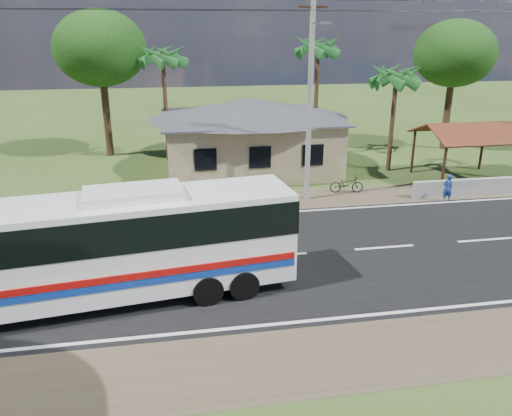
{
  "coord_description": "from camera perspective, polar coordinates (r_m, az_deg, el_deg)",
  "views": [
    {
      "loc": [
        -3.77,
        -17.3,
        8.41
      ],
      "look_at": [
        -0.61,
        1.0,
        1.68
      ],
      "focal_mm": 35.0,
      "sensor_mm": 36.0,
      "label": 1
    }
  ],
  "objects": [
    {
      "name": "concrete_barrier",
      "position": [
        28.92,
        23.76,
        2.22
      ],
      "size": [
        7.0,
        0.3,
        0.9
      ],
      "primitive_type": "cube",
      "color": "#9E9E99",
      "rests_on": "ground"
    },
    {
      "name": "person",
      "position": [
        27.13,
        21.04,
        2.13
      ],
      "size": [
        0.54,
        0.36,
        1.48
      ],
      "primitive_type": "imported",
      "rotation": [
        0.0,
        0.0,
        3.16
      ],
      "color": "navy",
      "rests_on": "ground"
    },
    {
      "name": "waiting_shed",
      "position": [
        31.29,
        23.05,
        7.89
      ],
      "size": [
        5.2,
        4.48,
        3.35
      ],
      "color": "#351E13",
      "rests_on": "ground"
    },
    {
      "name": "house",
      "position": [
        31.21,
        -0.85,
        9.27
      ],
      "size": [
        12.4,
        10.0,
        5.0
      ],
      "color": "#C9B086",
      "rests_on": "ground"
    },
    {
      "name": "tree_behind_house",
      "position": [
        35.57,
        -17.4,
        16.98
      ],
      "size": [
        6.0,
        6.0,
        9.61
      ],
      "color": "#47301E",
      "rests_on": "ground"
    },
    {
      "name": "road",
      "position": [
        19.6,
        2.27,
        -5.48
      ],
      "size": [
        120.0,
        16.0,
        0.03
      ],
      "color": "black",
      "rests_on": "ground"
    },
    {
      "name": "utility_poles",
      "position": [
        24.78,
        5.48,
        13.71
      ],
      "size": [
        32.8,
        2.22,
        11.0
      ],
      "color": "#9E9E99",
      "rests_on": "ground"
    },
    {
      "name": "palm_far",
      "position": [
        33.34,
        -10.63,
        16.62
      ],
      "size": [
        2.8,
        2.8,
        7.7
      ],
      "color": "#47301E",
      "rests_on": "ground"
    },
    {
      "name": "palm_near",
      "position": [
        31.37,
        15.77,
        14.27
      ],
      "size": [
        2.8,
        2.8,
        6.7
      ],
      "color": "#47301E",
      "rests_on": "ground"
    },
    {
      "name": "tree_behind_shed",
      "position": [
        38.76,
        21.76,
        16.03
      ],
      "size": [
        5.6,
        5.6,
        9.02
      ],
      "color": "#47301E",
      "rests_on": "ground"
    },
    {
      "name": "motorcycle",
      "position": [
        27.31,
        10.32,
        2.69
      ],
      "size": [
        1.86,
        0.88,
        0.94
      ],
      "primitive_type": "imported",
      "rotation": [
        0.0,
        0.0,
        1.42
      ],
      "color": "black",
      "rests_on": "ground"
    },
    {
      "name": "coach_bus",
      "position": [
        16.32,
        -16.92,
        -3.58
      ],
      "size": [
        12.28,
        4.07,
        3.75
      ],
      "rotation": [
        0.0,
        0.0,
        0.13
      ],
      "color": "white",
      "rests_on": "ground"
    },
    {
      "name": "ground",
      "position": [
        19.6,
        2.27,
        -5.5
      ],
      "size": [
        120.0,
        120.0,
        0.0
      ],
      "primitive_type": "plane",
      "color": "#344E1C",
      "rests_on": "ground"
    },
    {
      "name": "palm_mid",
      "position": [
        34.25,
        7.12,
        17.68
      ],
      "size": [
        2.8,
        2.8,
        8.2
      ],
      "color": "#47301E",
      "rests_on": "ground"
    }
  ]
}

